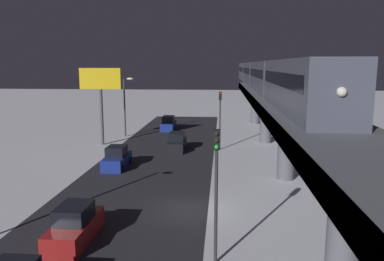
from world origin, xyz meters
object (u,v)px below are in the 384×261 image
sedan_black (177,143)px  traffic_light_mid (220,112)px  commercial_billboard (100,86)px  subway_train (260,74)px  sedan_blue (117,159)px  traffic_light_near (216,177)px  sedan_blue_2 (169,124)px  sedan_red (75,226)px

sedan_black → traffic_light_mid: bearing=7.9°
commercial_billboard → sedan_black: bearing=165.8°
subway_train → commercial_billboard: 22.36m
subway_train → commercial_billboard: bearing=30.6°
commercial_billboard → sedan_blue: bearing=114.4°
sedan_blue → traffic_light_mid: bearing=-138.7°
traffic_light_near → commercial_billboard: (13.75, -26.12, 2.63)m
sedan_blue_2 → traffic_light_near: traffic_light_near is taller
traffic_light_mid → sedan_blue_2: bearing=-59.4°
commercial_billboard → sedan_blue_2: bearing=-119.5°
sedan_blue → sedan_blue_2: 20.94m
subway_train → sedan_red: (12.97, 35.74, -7.19)m
subway_train → traffic_light_mid: 14.61m
subway_train → sedan_blue_2: (12.97, 0.32, -7.19)m
subway_train → sedan_black: size_ratio=16.85×
sedan_blue_2 → traffic_light_near: 38.07m
sedan_blue → sedan_black: same height
sedan_red → commercial_billboard: bearing=-75.6°
sedan_blue_2 → sedan_red: 35.42m
sedan_black → traffic_light_near: 24.53m
sedan_red → commercial_billboard: size_ratio=0.51×
subway_train → sedan_blue_2: 14.84m
traffic_light_near → traffic_light_mid: bearing=-90.0°
sedan_blue_2 → sedan_black: (-2.80, 13.34, 0.00)m
subway_train → traffic_light_near: bearing=81.7°
subway_train → traffic_light_near: size_ratio=11.57×
sedan_blue → commercial_billboard: commercial_billboard is taller
sedan_black → commercial_billboard: size_ratio=0.49×
subway_train → sedan_blue_2: size_ratio=15.90×
sedan_blue_2 → sedan_blue: bearing=85.1°
subway_train → traffic_light_near: subway_train is taller
subway_train → sedan_red: subway_train is taller
sedan_black → traffic_light_mid: 5.84m
sedan_blue → sedan_red: 14.67m
subway_train → traffic_light_mid: (5.47, 13.01, -3.79)m
subway_train → traffic_light_near: (5.47, 37.49, -3.79)m
subway_train → sedan_blue_2: bearing=1.4°
subway_train → sedan_blue_2: subway_train is taller
sedan_red → commercial_billboard: (6.25, -24.38, 6.03)m
sedan_blue → commercial_billboard: size_ratio=0.48×
sedan_black → sedan_blue_2: bearing=101.9°
sedan_red → traffic_light_near: size_ratio=0.71×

